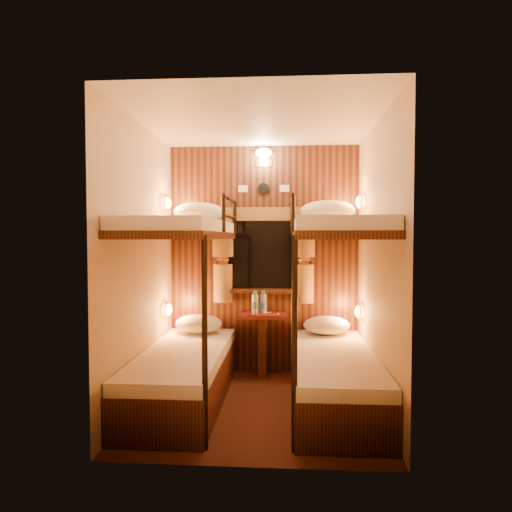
# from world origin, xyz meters

# --- Properties ---
(floor) EXTENTS (2.10, 2.10, 0.00)m
(floor) POSITION_xyz_m (0.00, 0.00, 0.00)
(floor) COLOR black
(floor) RESTS_ON ground
(ceiling) EXTENTS (2.10, 2.10, 0.00)m
(ceiling) POSITION_xyz_m (0.00, 0.00, 2.40)
(ceiling) COLOR silver
(ceiling) RESTS_ON wall_back
(wall_back) EXTENTS (2.40, 0.00, 2.40)m
(wall_back) POSITION_xyz_m (0.00, 1.05, 1.20)
(wall_back) COLOR #C6B293
(wall_back) RESTS_ON floor
(wall_front) EXTENTS (2.40, 0.00, 2.40)m
(wall_front) POSITION_xyz_m (0.00, -1.05, 1.20)
(wall_front) COLOR #C6B293
(wall_front) RESTS_ON floor
(wall_left) EXTENTS (0.00, 2.40, 2.40)m
(wall_left) POSITION_xyz_m (-1.00, 0.00, 1.20)
(wall_left) COLOR #C6B293
(wall_left) RESTS_ON floor
(wall_right) EXTENTS (0.00, 2.40, 2.40)m
(wall_right) POSITION_xyz_m (1.00, 0.00, 1.20)
(wall_right) COLOR #C6B293
(wall_right) RESTS_ON floor
(back_panel) EXTENTS (2.00, 0.03, 2.40)m
(back_panel) POSITION_xyz_m (0.00, 1.04, 1.20)
(back_panel) COLOR black
(back_panel) RESTS_ON floor
(bunk_left) EXTENTS (0.72, 1.90, 1.82)m
(bunk_left) POSITION_xyz_m (-0.65, 0.07, 0.56)
(bunk_left) COLOR black
(bunk_left) RESTS_ON floor
(bunk_right) EXTENTS (0.72, 1.90, 1.82)m
(bunk_right) POSITION_xyz_m (0.65, 0.07, 0.56)
(bunk_right) COLOR black
(bunk_right) RESTS_ON floor
(window) EXTENTS (1.00, 0.12, 0.79)m
(window) POSITION_xyz_m (0.00, 1.00, 1.18)
(window) COLOR black
(window) RESTS_ON back_panel
(curtains) EXTENTS (1.10, 0.22, 1.00)m
(curtains) POSITION_xyz_m (0.00, 0.97, 1.26)
(curtains) COLOR olive
(curtains) RESTS_ON back_panel
(back_fixtures) EXTENTS (0.54, 0.09, 0.48)m
(back_fixtures) POSITION_xyz_m (0.00, 1.00, 2.25)
(back_fixtures) COLOR black
(back_fixtures) RESTS_ON back_panel
(reading_lamps) EXTENTS (2.00, 0.20, 1.25)m
(reading_lamps) POSITION_xyz_m (-0.00, 0.70, 1.24)
(reading_lamps) COLOR orange
(reading_lamps) RESTS_ON wall_left
(table) EXTENTS (0.50, 0.34, 0.66)m
(table) POSITION_xyz_m (0.00, 0.85, 0.41)
(table) COLOR #531613
(table) RESTS_ON floor
(bottle_left) EXTENTS (0.07, 0.07, 0.24)m
(bottle_left) POSITION_xyz_m (-0.08, 0.79, 0.75)
(bottle_left) COLOR #99BFE5
(bottle_left) RESTS_ON table
(bottle_right) EXTENTS (0.07, 0.07, 0.24)m
(bottle_right) POSITION_xyz_m (0.01, 0.82, 0.75)
(bottle_right) COLOR #99BFE5
(bottle_right) RESTS_ON table
(sachet_a) EXTENTS (0.09, 0.07, 0.01)m
(sachet_a) POSITION_xyz_m (0.05, 0.87, 0.65)
(sachet_a) COLOR silver
(sachet_a) RESTS_ON table
(sachet_b) EXTENTS (0.08, 0.08, 0.00)m
(sachet_b) POSITION_xyz_m (0.14, 0.81, 0.65)
(sachet_b) COLOR silver
(sachet_b) RESTS_ON table
(pillow_lower_left) EXTENTS (0.48, 0.34, 0.19)m
(pillow_lower_left) POSITION_xyz_m (-0.65, 0.75, 0.55)
(pillow_lower_left) COLOR silver
(pillow_lower_left) RESTS_ON bunk_left
(pillow_lower_right) EXTENTS (0.47, 0.34, 0.18)m
(pillow_lower_right) POSITION_xyz_m (0.65, 0.77, 0.55)
(pillow_lower_right) COLOR silver
(pillow_lower_right) RESTS_ON bunk_right
(pillow_upper_left) EXTENTS (0.52, 0.37, 0.20)m
(pillow_upper_left) POSITION_xyz_m (-0.65, 0.79, 1.69)
(pillow_upper_left) COLOR silver
(pillow_upper_left) RESTS_ON bunk_left
(pillow_upper_right) EXTENTS (0.55, 0.39, 0.21)m
(pillow_upper_right) POSITION_xyz_m (0.65, 0.75, 1.69)
(pillow_upper_right) COLOR silver
(pillow_upper_right) RESTS_ON bunk_right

